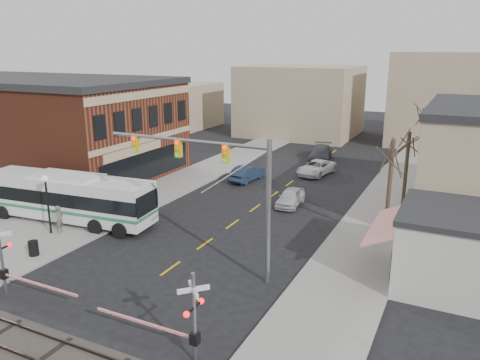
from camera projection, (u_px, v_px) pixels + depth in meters
name	position (u px, v px, depth m)	size (l,w,h in m)	color
ground	(150.00, 284.00, 25.56)	(160.00, 160.00, 0.00)	black
sidewalk_west	(193.00, 176.00, 46.86)	(5.00, 60.00, 0.12)	gray
sidewalk_east	(389.00, 203.00, 38.81)	(5.00, 60.00, 0.12)	gray
brick_building	(31.00, 123.00, 49.52)	(30.40, 15.40, 9.60)	brown
awning_shop	(480.00, 253.00, 24.27)	(9.74, 6.20, 4.30)	beige
tree_east_a	(389.00, 190.00, 30.55)	(0.28, 0.28, 6.75)	#382B21
tree_east_b	(406.00, 173.00, 35.67)	(0.28, 0.28, 6.30)	#382B21
tree_east_c	(420.00, 148.00, 42.38)	(0.28, 0.28, 7.20)	#382B21
transit_bus	(68.00, 197.00, 34.23)	(13.53, 4.23, 3.43)	silver
traffic_signal_mast	(221.00, 176.00, 25.35)	(10.22, 0.30, 8.00)	gray
rr_crossing_west	(7.00, 260.00, 23.86)	(5.60, 1.36, 4.00)	gray
rr_crossing_east	(185.00, 317.00, 18.82)	(5.60, 1.36, 4.00)	gray
street_lamp	(46.00, 192.00, 31.47)	(0.44, 0.44, 4.12)	black
trash_bin	(34.00, 248.00, 28.68)	(0.60, 0.60, 0.93)	black
car_a	(290.00, 197.00, 38.16)	(1.65, 4.09, 1.39)	silver
car_b	(247.00, 173.00, 45.34)	(1.60, 4.58, 1.51)	#17243B
car_c	(316.00, 168.00, 47.58)	(2.37, 5.15, 1.43)	white
car_d	(320.00, 153.00, 53.63)	(2.36, 5.79, 1.68)	#3D3D42
pedestrian_near	(60.00, 219.00, 32.13)	(0.71, 0.47, 1.95)	#61554E
pedestrian_far	(103.00, 199.00, 36.78)	(0.86, 0.67, 1.77)	#3B3A66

